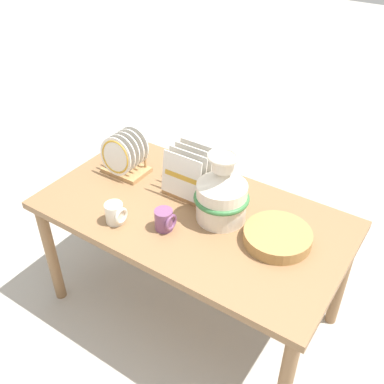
% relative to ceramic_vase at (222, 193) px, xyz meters
% --- Properties ---
extents(ground_plane, '(14.00, 14.00, 0.00)m').
position_rel_ceramic_vase_xyz_m(ground_plane, '(-0.13, -0.04, -0.79)').
color(ground_plane, '#B2ADA3').
extents(display_table, '(1.39, 0.76, 0.65)m').
position_rel_ceramic_vase_xyz_m(display_table, '(-0.13, -0.04, -0.21)').
color(display_table, olive).
rests_on(display_table, ground_plane).
extents(ceramic_vase, '(0.24, 0.24, 0.33)m').
position_rel_ceramic_vase_xyz_m(ceramic_vase, '(0.00, 0.00, 0.00)').
color(ceramic_vase, silver).
rests_on(ceramic_vase, display_table).
extents(dish_rack_round_plates, '(0.22, 0.17, 0.22)m').
position_rel_ceramic_vase_xyz_m(dish_rack_round_plates, '(-0.58, 0.04, -0.05)').
color(dish_rack_round_plates, tan).
rests_on(dish_rack_round_plates, display_table).
extents(dish_rack_square_plates, '(0.22, 0.17, 0.23)m').
position_rel_ceramic_vase_xyz_m(dish_rack_square_plates, '(-0.22, 0.08, -0.05)').
color(dish_rack_square_plates, tan).
rests_on(dish_rack_square_plates, display_table).
extents(wicker_charger_stack, '(0.28, 0.28, 0.05)m').
position_rel_ceramic_vase_xyz_m(wicker_charger_stack, '(0.27, -0.01, -0.11)').
color(wicker_charger_stack, '#AD7F47').
rests_on(wicker_charger_stack, display_table).
extents(mug_cream_glaze, '(0.09, 0.08, 0.09)m').
position_rel_ceramic_vase_xyz_m(mug_cream_glaze, '(-0.36, -0.28, -0.09)').
color(mug_cream_glaze, silver).
rests_on(mug_cream_glaze, display_table).
extents(mug_plum_glaze, '(0.09, 0.08, 0.09)m').
position_rel_ceramic_vase_xyz_m(mug_plum_glaze, '(-0.16, -0.20, -0.09)').
color(mug_plum_glaze, '#7A4770').
rests_on(mug_plum_glaze, display_table).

